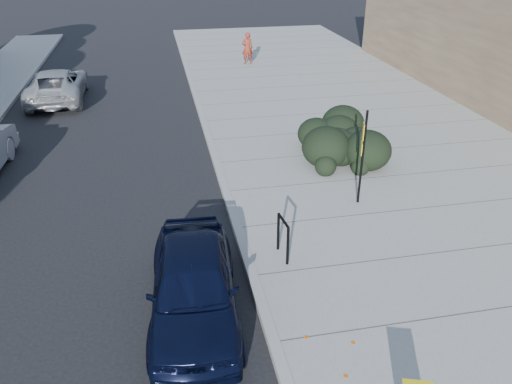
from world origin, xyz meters
TOP-DOWN VIEW (x-y plane):
  - ground at (0.00, 0.00)m, footprint 120.00×120.00m
  - sidewalk_near at (5.60, 5.00)m, footprint 11.20×50.00m
  - curb_near at (0.00, 5.00)m, footprint 0.22×50.00m
  - bike_rack at (0.80, 0.58)m, footprint 0.13×0.67m
  - sign_post at (3.44, 2.67)m, footprint 0.14×0.29m
  - hedge at (4.00, 6.16)m, footprint 2.59×4.10m
  - sedan_navy at (-1.33, -0.78)m, footprint 2.00×4.33m
  - suv_silver at (-6.00, 14.45)m, footprint 2.39×5.01m
  - pedestrian at (3.38, 18.84)m, footprint 0.61×0.40m

SIDE VIEW (x-z plane):
  - ground at x=0.00m, z-range 0.00..0.00m
  - sidewalk_near at x=5.60m, z-range 0.00..0.15m
  - curb_near at x=0.00m, z-range 0.00..0.17m
  - suv_silver at x=-6.00m, z-range 0.00..1.38m
  - sedan_navy at x=-1.33m, z-range 0.00..1.44m
  - bike_rack at x=0.80m, z-range 0.25..1.24m
  - hedge at x=4.00m, z-range 0.15..1.58m
  - pedestrian at x=3.38m, z-range 0.15..1.83m
  - sign_post at x=3.44m, z-range 0.33..2.95m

